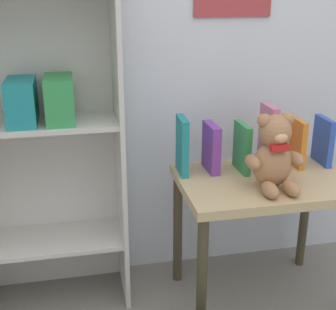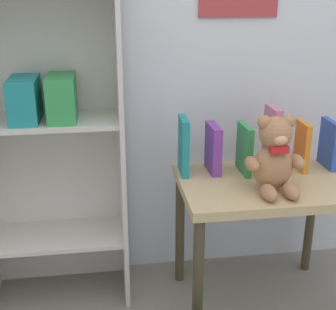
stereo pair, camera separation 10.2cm
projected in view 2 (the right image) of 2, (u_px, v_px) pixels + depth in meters
The scene contains 9 objects.
bookshelf_side at pixel (44, 94), 1.78m from camera, with size 0.58×0.29×1.56m.
display_table at pixel (264, 201), 1.84m from camera, with size 0.66×0.46×0.55m.
teddy_bear at pixel (275, 157), 1.69m from camera, with size 0.22×0.20×0.29m.
book_standing_teal at pixel (184, 146), 1.85m from camera, with size 0.03×0.13×0.23m, color teal.
book_standing_purple at pixel (213, 148), 1.87m from camera, with size 0.04×0.14×0.19m, color purple.
book_standing_green at pixel (244, 149), 1.86m from camera, with size 0.02×0.15×0.20m, color #33934C.
book_standing_pink at pixel (272, 138), 1.89m from camera, with size 0.03×0.13×0.26m, color #D17093.
book_standing_orange at pixel (302, 146), 1.89m from camera, with size 0.02×0.12×0.20m, color orange.
book_standing_blue at pixel (329, 144), 1.92m from camera, with size 0.02×0.14×0.20m, color #2D51B7.
Camera 2 is at (-0.53, -0.50, 1.28)m, focal length 50.00 mm.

